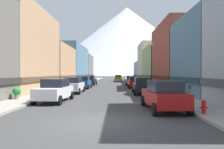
% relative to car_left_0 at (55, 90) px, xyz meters
% --- Properties ---
extents(ground_plane, '(400.00, 400.00, 0.00)m').
position_rel_car_left_0_xyz_m(ground_plane, '(3.80, -6.51, -0.90)').
color(ground_plane, '#393939').
extents(sidewalk_left, '(2.50, 100.00, 0.15)m').
position_rel_car_left_0_xyz_m(sidewalk_left, '(-2.45, 28.49, -0.82)').
color(sidewalk_left, gray).
rests_on(sidewalk_left, ground).
extents(sidewalk_right, '(2.50, 100.00, 0.15)m').
position_rel_car_left_0_xyz_m(sidewalk_right, '(10.05, 28.49, -0.82)').
color(sidewalk_right, gray).
rests_on(sidewalk_right, ground).
extents(storefront_left_1, '(7.40, 12.51, 9.77)m').
position_rel_car_left_0_xyz_m(storefront_left_1, '(-7.25, 8.30, 3.82)').
color(storefront_left_1, tan).
rests_on(storefront_left_1, ground).
extents(storefront_left_2, '(6.98, 12.09, 7.22)m').
position_rel_car_left_0_xyz_m(storefront_left_2, '(-7.04, 21.02, 2.58)').
color(storefront_left_2, tan).
rests_on(storefront_left_2, ground).
extents(storefront_left_3, '(6.42, 9.69, 9.27)m').
position_rel_car_left_0_xyz_m(storefront_left_3, '(-6.76, 32.31, 3.57)').
color(storefront_left_3, slate).
rests_on(storefront_left_3, ground).
extents(storefront_left_4, '(8.64, 9.66, 9.44)m').
position_rel_car_left_0_xyz_m(storefront_left_4, '(-7.87, 42.01, 3.66)').
color(storefront_left_4, slate).
rests_on(storefront_left_4, ground).
extents(storefront_left_5, '(7.92, 13.49, 8.56)m').
position_rel_car_left_0_xyz_m(storefront_left_5, '(-7.51, 54.05, 3.23)').
color(storefront_left_5, '#66605B').
rests_on(storefront_left_5, ground).
extents(storefront_right_2, '(7.87, 12.24, 9.64)m').
position_rel_car_left_0_xyz_m(storefront_right_2, '(15.08, 15.34, 3.76)').
color(storefront_right_2, brown).
rests_on(storefront_right_2, ground).
extents(storefront_right_3, '(8.62, 12.36, 7.99)m').
position_rel_car_left_0_xyz_m(storefront_right_3, '(15.46, 28.14, 2.95)').
color(storefront_right_3, '#8C9966').
rests_on(storefront_right_3, ground).
extents(storefront_right_4, '(9.73, 11.05, 10.36)m').
position_rel_car_left_0_xyz_m(storefront_right_4, '(16.01, 39.86, 4.11)').
color(storefront_right_4, beige).
rests_on(storefront_right_4, ground).
extents(storefront_right_5, '(7.40, 12.46, 6.05)m').
position_rel_car_left_0_xyz_m(storefront_right_5, '(14.85, 51.85, 2.01)').
color(storefront_right_5, '#99A5B2').
rests_on(storefront_right_5, ground).
extents(car_left_0, '(2.21, 4.47, 1.78)m').
position_rel_car_left_0_xyz_m(car_left_0, '(0.00, 0.00, 0.00)').
color(car_left_0, silver).
rests_on(car_left_0, ground).
extents(car_left_1, '(2.09, 4.41, 1.78)m').
position_rel_car_left_0_xyz_m(car_left_1, '(-0.00, 6.86, 0.00)').
color(car_left_1, silver).
rests_on(car_left_1, ground).
extents(car_left_2, '(2.07, 4.40, 1.78)m').
position_rel_car_left_0_xyz_m(car_left_2, '(-0.00, 13.94, 0.00)').
color(car_left_2, '#19478C').
rests_on(car_left_2, ground).
extents(car_left_3, '(2.18, 4.45, 1.78)m').
position_rel_car_left_0_xyz_m(car_left_3, '(-0.00, 22.15, 0.00)').
color(car_left_3, black).
rests_on(car_left_3, ground).
extents(car_right_0, '(2.25, 4.48, 1.78)m').
position_rel_car_left_0_xyz_m(car_right_0, '(7.60, -3.50, 0.00)').
color(car_right_0, '#9E1111').
rests_on(car_right_0, ground).
extents(car_right_1, '(2.18, 4.45, 1.78)m').
position_rel_car_left_0_xyz_m(car_right_1, '(7.60, 5.99, 0.00)').
color(car_right_1, black).
rests_on(car_right_1, ground).
extents(car_right_2, '(2.08, 4.41, 1.78)m').
position_rel_car_left_0_xyz_m(car_right_2, '(7.60, 14.72, 0.00)').
color(car_right_2, '#9E1111').
rests_on(car_right_2, ground).
extents(car_right_3, '(2.20, 4.46, 1.78)m').
position_rel_car_left_0_xyz_m(car_right_3, '(7.60, 21.82, 0.00)').
color(car_right_3, slate).
rests_on(car_right_3, ground).
extents(car_driving_0, '(2.06, 4.40, 1.78)m').
position_rel_car_left_0_xyz_m(car_driving_0, '(5.40, 39.17, 0.00)').
color(car_driving_0, '#B28419').
rests_on(car_driving_0, ground).
extents(fire_hydrant_near, '(0.40, 0.22, 0.70)m').
position_rel_car_left_0_xyz_m(fire_hydrant_near, '(9.25, -5.20, -0.37)').
color(fire_hydrant_near, red).
rests_on(fire_hydrant_near, sidewalk_right).
extents(parking_meter_near, '(0.14, 0.10, 1.33)m').
position_rel_car_left_0_xyz_m(parking_meter_near, '(9.55, -2.44, 0.11)').
color(parking_meter_near, '#595960').
rests_on(parking_meter_near, sidewalk_right).
extents(trash_bin_right, '(0.59, 0.59, 0.98)m').
position_rel_car_left_0_xyz_m(trash_bin_right, '(10.15, 3.26, -0.26)').
color(trash_bin_right, '#4C5156').
rests_on(trash_bin_right, sidewalk_right).
extents(potted_plant_0, '(0.74, 0.74, 1.10)m').
position_rel_car_left_0_xyz_m(potted_plant_0, '(-3.20, 10.36, -0.12)').
color(potted_plant_0, '#4C4C51').
rests_on(potted_plant_0, sidewalk_left).
extents(potted_plant_1, '(0.63, 0.63, 0.94)m').
position_rel_car_left_0_xyz_m(potted_plant_1, '(-3.20, 0.41, -0.21)').
color(potted_plant_1, gray).
rests_on(potted_plant_1, sidewalk_left).
extents(pedestrian_0, '(0.36, 0.36, 1.56)m').
position_rel_car_left_0_xyz_m(pedestrian_0, '(-2.45, 14.78, -0.04)').
color(pedestrian_0, navy).
rests_on(pedestrian_0, sidewalk_left).
extents(streetlamp_right, '(0.36, 0.36, 5.86)m').
position_rel_car_left_0_xyz_m(streetlamp_right, '(9.15, 9.33, 3.09)').
color(streetlamp_right, black).
rests_on(streetlamp_right, sidewalk_right).
extents(mountain_backdrop, '(220.42, 220.42, 89.73)m').
position_rel_car_left_0_xyz_m(mountain_backdrop, '(19.51, 253.49, 43.97)').
color(mountain_backdrop, silver).
rests_on(mountain_backdrop, ground).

